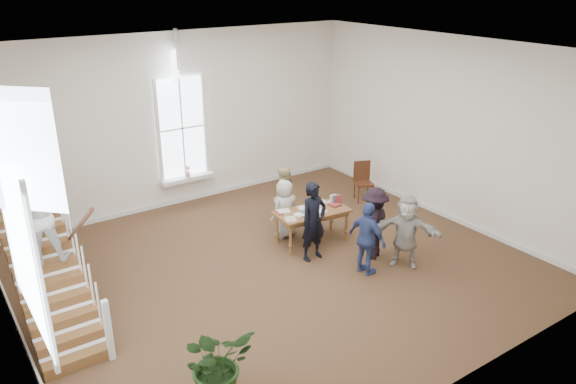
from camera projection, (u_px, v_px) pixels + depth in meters
ground at (277, 268)px, 11.91m from camera, size 10.00×10.00×0.00m
room_shell at (187, 188)px, 15.12m from camera, size 10.49×10.00×10.00m
staircase at (41, 238)px, 9.59m from camera, size 1.10×4.10×2.92m
library_table at (312, 214)px, 12.79m from camera, size 1.75×1.00×0.85m
police_officer at (314, 221)px, 11.99m from camera, size 0.67×0.46×1.76m
elderly_woman at (285, 209)px, 13.06m from camera, size 0.74×0.53×1.41m
person_yellow at (283, 197)px, 13.58m from camera, size 0.91×0.83×1.53m
woman_cluster_a at (367, 239)px, 11.42m from camera, size 0.50×0.97×1.58m
woman_cluster_b at (374, 223)px, 12.07m from camera, size 1.20×1.01×1.61m
woman_cluster_c at (406, 231)px, 11.74m from camera, size 1.30×1.45×1.60m
floor_plant at (217, 363)px, 8.15m from camera, size 1.11×0.98×1.16m
side_chair at (363, 178)px, 15.22m from camera, size 0.61×0.61×1.07m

